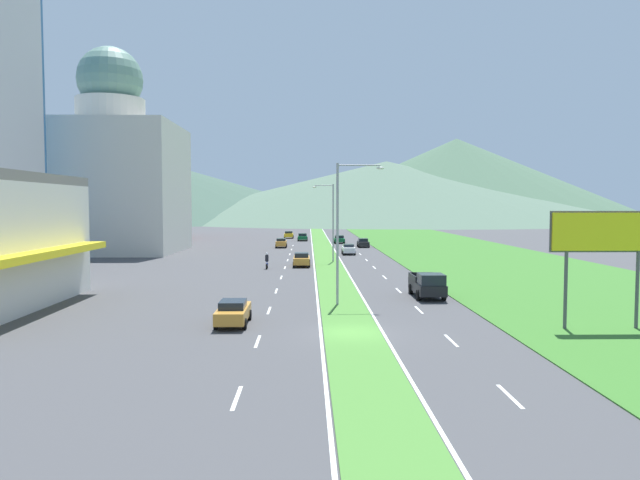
{
  "coord_description": "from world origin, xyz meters",
  "views": [
    {
      "loc": [
        -2.44,
        -32.54,
        7.17
      ],
      "look_at": [
        -1.04,
        37.48,
        2.98
      ],
      "focal_mm": 33.28,
      "sensor_mm": 36.0,
      "label": 1
    }
  ],
  "objects": [
    {
      "name": "lane_dash_right_1",
      "position": [
        5.1,
        -10.9,
        0.01
      ],
      "size": [
        0.16,
        2.8,
        0.01
      ],
      "primitive_type": "cube",
      "color": "silver",
      "rests_on": "ground_plane"
    },
    {
      "name": "lane_dash_right_9",
      "position": [
        5.1,
        61.87,
        0.01
      ],
      "size": [
        0.16,
        2.8,
        0.01
      ],
      "primitive_type": "cube",
      "color": "silver",
      "rests_on": "ground_plane"
    },
    {
      "name": "street_lamp_mid",
      "position": [
        0.39,
        40.89,
        5.52
      ],
      "size": [
        2.68,
        0.29,
        9.69
      ],
      "color": "#99999E",
      "rests_on": "ground_plane"
    },
    {
      "name": "car_4",
      "position": [
        -6.94,
        66.32,
        0.8
      ],
      "size": [
        1.86,
        4.18,
        1.56
      ],
      "rotation": [
        0.0,
        0.0,
        1.57
      ],
      "color": "#C6842D",
      "rests_on": "ground_plane"
    },
    {
      "name": "lane_dash_left_2",
      "position": [
        -5.1,
        -1.81,
        0.01
      ],
      "size": [
        0.16,
        2.8,
        0.01
      ],
      "primitive_type": "cube",
      "color": "silver",
      "rests_on": "ground_plane"
    },
    {
      "name": "street_lamp_near",
      "position": [
        -0.0,
        9.31,
        5.81
      ],
      "size": [
        3.4,
        0.32,
        10.09
      ],
      "color": "#99999E",
      "rests_on": "ground_plane"
    },
    {
      "name": "car_7",
      "position": [
        -3.21,
        36.21,
        0.8
      ],
      "size": [
        1.99,
        4.7,
        1.58
      ],
      "rotation": [
        0.0,
        0.0,
        1.57
      ],
      "color": "#C6842D",
      "rests_on": "ground_plane"
    },
    {
      "name": "lane_dash_right_3",
      "position": [
        5.1,
        7.29,
        0.01
      ],
      "size": [
        0.16,
        2.8,
        0.01
      ],
      "primitive_type": "cube",
      "color": "silver",
      "rests_on": "ground_plane"
    },
    {
      "name": "motorcycle_rider",
      "position": [
        -7.06,
        33.54,
        0.75
      ],
      "size": [
        0.36,
        2.0,
        1.8
      ],
      "rotation": [
        0.0,
        0.0,
        1.57
      ],
      "color": "black",
      "rests_on": "ground_plane"
    },
    {
      "name": "lane_dash_left_1",
      "position": [
        -5.1,
        -10.9,
        0.01
      ],
      "size": [
        0.16,
        2.8,
        0.01
      ],
      "primitive_type": "cube",
      "color": "silver",
      "rests_on": "ground_plane"
    },
    {
      "name": "car_6",
      "position": [
        6.84,
        67.13,
        0.75
      ],
      "size": [
        1.91,
        4.43,
        1.47
      ],
      "rotation": [
        0.0,
        0.0,
        -1.57
      ],
      "color": "black",
      "rests_on": "ground_plane"
    },
    {
      "name": "edge_line_median_right",
      "position": [
        1.75,
        60.0,
        0.01
      ],
      "size": [
        0.16,
        240.0,
        0.01
      ],
      "primitive_type": "cube",
      "color": "silver",
      "rests_on": "ground_plane"
    },
    {
      "name": "car_5",
      "position": [
        3.35,
        77.46,
        0.74
      ],
      "size": [
        2.0,
        4.41,
        1.46
      ],
      "rotation": [
        0.0,
        0.0,
        -1.57
      ],
      "color": "#0C5128",
      "rests_on": "ground_plane"
    },
    {
      "name": "lane_dash_left_5",
      "position": [
        -5.1,
        25.48,
        0.01
      ],
      "size": [
        0.16,
        2.8,
        0.01
      ],
      "primitive_type": "cube",
      "color": "silver",
      "rests_on": "ground_plane"
    },
    {
      "name": "lane_dash_left_3",
      "position": [
        -5.1,
        7.29,
        0.01
      ],
      "size": [
        0.16,
        2.8,
        0.01
      ],
      "primitive_type": "cube",
      "color": "silver",
      "rests_on": "ground_plane"
    },
    {
      "name": "edge_line_median_left",
      "position": [
        -1.75,
        60.0,
        0.01
      ],
      "size": [
        0.16,
        240.0,
        0.01
      ],
      "primitive_type": "cube",
      "color": "silver",
      "rests_on": "ground_plane"
    },
    {
      "name": "lane_dash_right_7",
      "position": [
        5.1,
        43.68,
        0.01
      ],
      "size": [
        0.16,
        2.8,
        0.01
      ],
      "primitive_type": "cube",
      "color": "silver",
      "rests_on": "ground_plane"
    },
    {
      "name": "grass_median",
      "position": [
        0.0,
        60.0,
        0.03
      ],
      "size": [
        3.2,
        240.0,
        0.06
      ],
      "primitive_type": "cube",
      "color": "#477F33",
      "rests_on": "ground_plane"
    },
    {
      "name": "domed_building",
      "position": [
        -32.03,
        57.84,
        11.7
      ],
      "size": [
        19.89,
        19.89,
        30.65
      ],
      "color": "beige",
      "rests_on": "ground_plane"
    },
    {
      "name": "lane_dash_right_8",
      "position": [
        5.1,
        52.77,
        0.01
      ],
      "size": [
        0.16,
        2.8,
        0.01
      ],
      "primitive_type": "cube",
      "color": "silver",
      "rests_on": "ground_plane"
    },
    {
      "name": "lane_dash_left_10",
      "position": [
        -5.1,
        70.96,
        0.01
      ],
      "size": [
        0.16,
        2.8,
        0.01
      ],
      "primitive_type": "cube",
      "color": "silver",
      "rests_on": "ground_plane"
    },
    {
      "name": "pickup_truck_0",
      "position": [
        6.75,
        12.55,
        0.98
      ],
      "size": [
        2.18,
        5.4,
        2.0
      ],
      "rotation": [
        0.0,
        0.0,
        -1.57
      ],
      "color": "black",
      "rests_on": "ground_plane"
    },
    {
      "name": "car_3",
      "position": [
        3.38,
        52.61,
        0.76
      ],
      "size": [
        1.87,
        4.3,
        1.47
      ],
      "rotation": [
        0.0,
        0.0,
        -1.57
      ],
      "color": "silver",
      "rests_on": "ground_plane"
    },
    {
      "name": "car_0",
      "position": [
        -6.93,
        2.6,
        0.77
      ],
      "size": [
        1.87,
        4.55,
        1.48
      ],
      "rotation": [
        0.0,
        0.0,
        1.57
      ],
      "color": "#C6842D",
      "rests_on": "ground_plane"
    },
    {
      "name": "lane_dash_right_4",
      "position": [
        5.1,
        16.39,
        0.01
      ],
      "size": [
        0.16,
        2.8,
        0.01
      ],
      "primitive_type": "cube",
      "color": "silver",
      "rests_on": "ground_plane"
    },
    {
      "name": "car_2",
      "position": [
        -6.57,
        93.76,
        0.77
      ],
      "size": [
        2.0,
        4.03,
        1.51
      ],
      "rotation": [
        0.0,
        0.0,
        1.57
      ],
      "color": "yellow",
      "rests_on": "ground_plane"
    },
    {
      "name": "lane_dash_right_5",
      "position": [
        5.1,
        25.48,
        0.01
      ],
      "size": [
        0.16,
        2.8,
        0.01
      ],
      "primitive_type": "cube",
      "color": "silver",
      "rests_on": "ground_plane"
    },
    {
      "name": "car_1",
      "position": [
        -3.54,
        85.08,
        0.76
      ],
      "size": [
        2.0,
        4.74,
        1.49
      ],
      "rotation": [
        0.0,
        0.0,
        1.57
      ],
      "color": "#0C5128",
      "rests_on": "ground_plane"
    },
    {
      "name": "lane_dash_left_4",
      "position": [
        -5.1,
        16.39,
        0.01
      ],
      "size": [
        0.16,
        2.8,
        0.01
      ],
      "primitive_type": "cube",
      "color": "silver",
      "rests_on": "ground_plane"
    },
    {
      "name": "billboard_roadside",
      "position": [
        14.39,
        0.83,
        5.29
      ],
      "size": [
        6.13,
        0.28,
        6.81
      ],
      "color": "#4C4C51",
      "rests_on": "ground_plane"
    },
    {
      "name": "midrise_colored",
      "position": [
        -35.43,
        94.53,
        11.15
      ],
      "size": [
        13.04,
        13.04,
        22.29
      ],
      "primitive_type": "cube",
      "color": "#D83847",
      "rests_on": "ground_plane"
    },
    {
      "name": "lane_dash_right_6",
      "position": [
        5.1,
        34.58,
        0.01
      ],
      "size": [
        0.16,
        2.8,
        0.01
      ],
      "primitive_type": "cube",
      "color": "silver",
      "rests_on": "ground_plane"
    },
    {
      "name": "lane_dash_left_9",
      "position": [
        -5.1,
        61.87,
        0.01
      ],
      "size": [
        0.16,
        2.8,
        0.01
      ],
      "primitive_type": "cube",
      "color": "silver",
      "rests_on": "ground_plane"
    },
    {
      "name": "hill_far_center",
      "position": [
        34.51,
        247.09,
        13.76
      ],
      "size": [
        223.99,
        223.99,
        27.51
      ],
      "primitive_type": "cone",
      "color": "#516B56",
      "rests_on": "ground_plane"
    },
    {
      "name": "lane_dash_right_10",
      "position": [
        5.1,
        70.96,
        0.01
      ],
      "size": [
        0.16,
        2.8,
        0.01
      ],
      "primitive_type": "cube",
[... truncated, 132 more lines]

